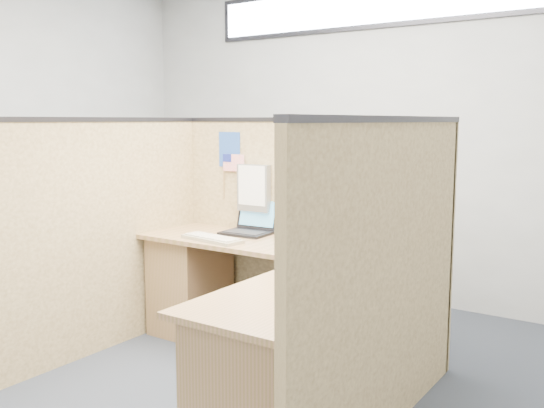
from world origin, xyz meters
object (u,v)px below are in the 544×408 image
Objects in this scene: keyboard at (212,239)px; mouse at (318,253)px; laptop at (252,225)px; l_desk at (266,315)px.

mouse is at bearing 5.90° from keyboard.
laptop is 0.72× the size of keyboard.
keyboard is 0.81m from mouse.
l_desk is 0.88m from laptop.
laptop is at bearing 152.77° from mouse.
mouse is (0.76, -0.39, -0.03)m from laptop.
mouse reaches higher than l_desk.
laptop is at bearing 89.75° from keyboard.
keyboard is (-0.05, -0.37, -0.04)m from laptop.
keyboard is at bearing -100.72° from laptop.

